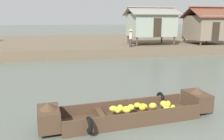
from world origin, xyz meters
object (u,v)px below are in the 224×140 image
banana_boat (131,111)px  vendor_person (131,37)px  stilt_house_mid_left (205,27)px  stilt_house_left (151,24)px

banana_boat → vendor_person: 14.34m
banana_boat → stilt_house_mid_left: size_ratio=1.52×
banana_boat → stilt_house_left: bearing=65.5°
stilt_house_mid_left → vendor_person: 8.64m
banana_boat → vendor_person: vendor_person is taller
stilt_house_mid_left → banana_boat: bearing=-131.0°
banana_boat → vendor_person: bearing=72.3°
vendor_person → banana_boat: bearing=-107.7°
banana_boat → vendor_person: size_ratio=3.61×
stilt_house_left → stilt_house_mid_left: (5.77, -0.75, -0.28)m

